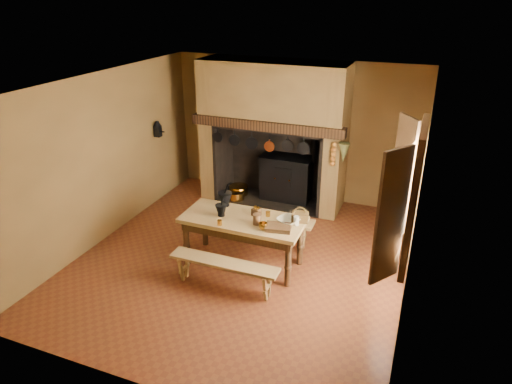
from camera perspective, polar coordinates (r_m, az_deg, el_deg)
floor at (r=7.43m, az=-1.75°, el=-8.39°), size 5.50×5.50×0.00m
ceiling at (r=6.38m, az=-2.08°, el=13.32°), size 5.50×5.50×0.00m
back_wall at (r=9.23m, az=4.85°, el=7.71°), size 5.00×0.02×2.80m
wall_left at (r=8.05m, az=-18.56°, el=4.02°), size 0.02×5.50×2.80m
wall_right at (r=6.31m, az=19.47°, el=-1.62°), size 0.02×5.50×2.80m
wall_front at (r=4.69m, az=-15.42°, el=-10.50°), size 5.00×0.02×2.80m
chimney_breast at (r=8.81m, az=2.21°, el=9.75°), size 2.95×0.96×2.80m
iron_range at (r=9.27m, az=3.87°, el=1.82°), size 1.12×0.55×1.60m
hearth_pans at (r=9.56m, az=-2.38°, el=0.01°), size 0.51×0.62×0.20m
hanging_pans at (r=8.50m, az=0.79°, el=6.05°), size 1.92×0.29×0.27m
onion_string at (r=8.14m, az=9.63°, el=4.66°), size 0.12×0.10×0.46m
herb_bunch at (r=8.09m, az=10.90°, el=4.82°), size 0.20×0.20×0.35m
window at (r=5.83m, az=18.17°, el=-0.34°), size 0.39×1.75×1.76m
wall_coffee_mill at (r=9.14m, az=-12.21°, el=7.85°), size 0.23×0.16×0.31m
work_table at (r=6.99m, az=-1.63°, el=-4.18°), size 1.87×0.83×0.81m
bench_front at (r=6.61m, az=-4.01°, el=-9.49°), size 1.62×0.28×0.46m
bench_back at (r=7.72m, az=0.49°, el=-3.71°), size 1.85×0.32×0.52m
mortar_large at (r=7.27m, az=-3.89°, el=-0.81°), size 0.23×0.23×0.39m
mortar_small at (r=6.97m, az=-4.38°, el=-2.21°), size 0.18×0.18×0.31m
coffee_grinder at (r=6.97m, az=0.06°, el=-2.42°), size 0.17×0.14×0.18m
brass_mug_a at (r=6.73m, az=-4.57°, el=-3.84°), size 0.08×0.08×0.08m
brass_mug_b at (r=6.96m, az=1.51°, el=-2.74°), size 0.09×0.09×0.08m
mixing_bowl at (r=6.78m, az=4.07°, el=-3.59°), size 0.42×0.42×0.08m
stoneware_crock at (r=6.72m, az=0.13°, el=-3.41°), size 0.17×0.17×0.16m
glass_jar at (r=6.72m, az=5.06°, el=-3.60°), size 0.11×0.11×0.14m
wicker_basket at (r=6.84m, az=5.53°, el=-3.06°), size 0.27×0.21×0.23m
wooden_tray at (r=6.60m, az=2.80°, el=-4.45°), size 0.41×0.32×0.06m
brass_cup at (r=6.59m, az=0.90°, el=-4.26°), size 0.16×0.16×0.10m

